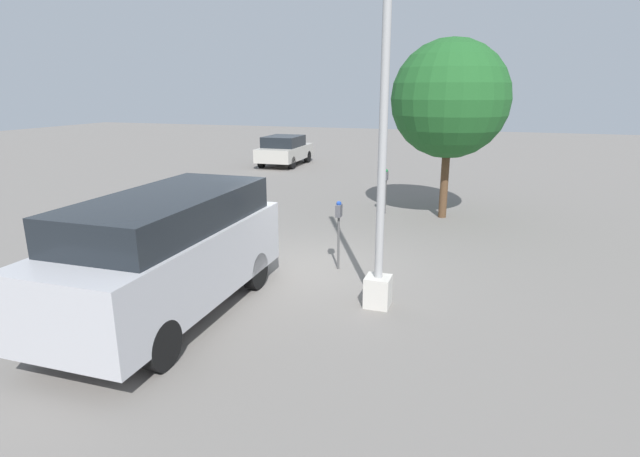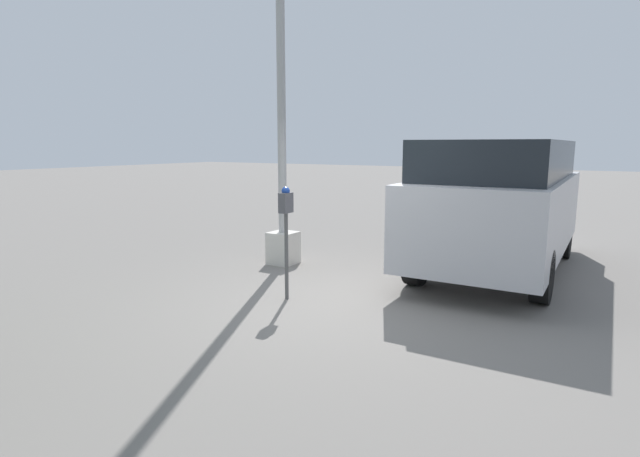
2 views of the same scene
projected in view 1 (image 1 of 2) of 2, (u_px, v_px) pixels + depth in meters
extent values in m
plane|color=slate|center=(307.00, 268.00, 10.81)|extent=(80.00, 80.00, 0.00)
cylinder|color=#4C4C4C|center=(338.00, 243.00, 10.61)|extent=(0.05, 0.05, 1.16)
cube|color=#47474C|center=(339.00, 211.00, 10.42)|extent=(0.20, 0.12, 0.26)
sphere|color=navy|center=(339.00, 204.00, 10.38)|extent=(0.11, 0.11, 0.11)
cylinder|color=#4C4C4C|center=(385.00, 197.00, 15.42)|extent=(0.05, 0.05, 1.06)
cube|color=#47474C|center=(386.00, 176.00, 15.25)|extent=(0.20, 0.12, 0.26)
sphere|color=#14662D|center=(386.00, 171.00, 15.21)|extent=(0.11, 0.11, 0.11)
cube|color=beige|center=(378.00, 291.00, 8.84)|extent=(0.44, 0.44, 0.55)
cylinder|color=#9E9E9E|center=(385.00, 88.00, 7.91)|extent=(0.14, 0.14, 6.40)
cube|color=#B2B2B7|center=(169.00, 263.00, 8.31)|extent=(4.94, 1.97, 1.16)
cube|color=black|center=(169.00, 211.00, 8.19)|extent=(3.96, 1.81, 0.57)
cube|color=orange|center=(100.00, 365.00, 6.03)|extent=(0.08, 0.12, 0.20)
cylinder|color=black|center=(161.00, 345.00, 6.82)|extent=(0.71, 0.24, 0.71)
cylinder|color=black|center=(62.00, 328.00, 7.32)|extent=(0.71, 0.24, 0.71)
cylinder|color=black|center=(255.00, 271.00, 9.62)|extent=(0.71, 0.24, 0.71)
cylinder|color=black|center=(179.00, 262.00, 10.12)|extent=(0.71, 0.24, 0.71)
cube|color=#B7B2A8|center=(285.00, 153.00, 25.45)|extent=(3.92, 1.89, 0.65)
cube|color=black|center=(284.00, 141.00, 25.12)|extent=(2.17, 1.71, 0.53)
cube|color=orange|center=(288.00, 151.00, 27.41)|extent=(0.08, 0.12, 0.20)
cylinder|color=black|center=(279.00, 155.00, 26.88)|extent=(0.62, 0.23, 0.62)
cylinder|color=black|center=(307.00, 157.00, 26.43)|extent=(0.62, 0.23, 0.62)
cylinder|color=black|center=(262.00, 161.00, 24.66)|extent=(0.62, 0.23, 0.62)
cylinder|color=black|center=(292.00, 163.00, 24.21)|extent=(0.62, 0.23, 0.62)
cylinder|color=#513823|center=(444.00, 180.00, 14.81)|extent=(0.23, 0.23, 2.30)
sphere|color=#1E5623|center=(450.00, 99.00, 14.19)|extent=(3.35, 3.35, 3.35)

